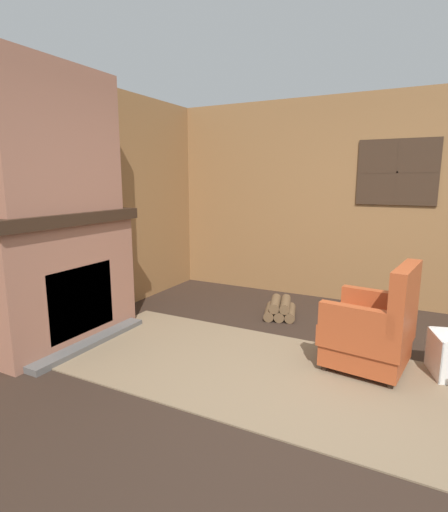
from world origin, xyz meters
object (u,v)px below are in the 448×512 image
object	(u,v)px
armchair	(373,330)
firewood_stack	(280,309)
oil_lamp_vase	(7,207)
storage_case	(69,205)

from	to	relation	value
armchair	firewood_stack	distance (m)	1.47
firewood_stack	oil_lamp_vase	bearing A→B (deg)	-128.69
armchair	firewood_stack	world-z (taller)	armchair
oil_lamp_vase	storage_case	size ratio (longest dim) A/B	0.97
armchair	oil_lamp_vase	distance (m)	3.27
armchair	storage_case	distance (m)	3.07
firewood_stack	storage_case	xyz separation A→B (m)	(-1.71, -1.49, 1.25)
firewood_stack	oil_lamp_vase	world-z (taller)	oil_lamp_vase
oil_lamp_vase	storage_case	distance (m)	0.65
armchair	oil_lamp_vase	world-z (taller)	oil_lamp_vase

